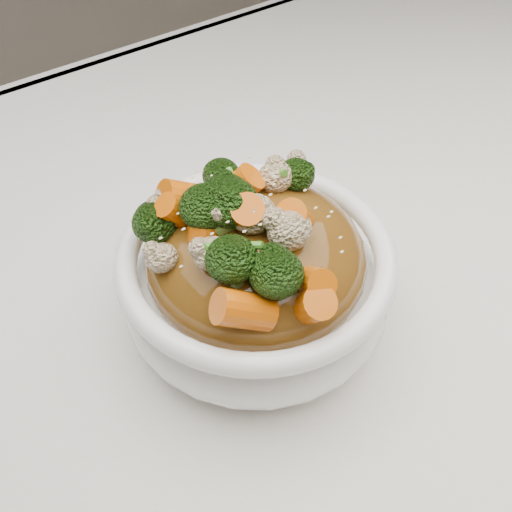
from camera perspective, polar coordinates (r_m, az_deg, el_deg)
dining_table at (r=0.80m, az=0.99°, el=-19.77°), size 1.20×0.80×0.75m
tablecloth at (r=0.50m, az=1.50°, el=-3.25°), size 1.20×0.80×0.04m
bowl at (r=0.43m, az=0.00°, el=-2.63°), size 0.21×0.21×0.07m
sauce_base at (r=0.41m, az=0.00°, el=-0.25°), size 0.17×0.17×0.08m
carrots at (r=0.37m, az=0.00°, el=5.55°), size 0.17×0.17×0.04m
broccoli at (r=0.37m, az=0.00°, el=5.44°), size 0.17×0.17×0.04m
cauliflower at (r=0.37m, az=0.00°, el=5.24°), size 0.17×0.17×0.03m
scallions at (r=0.37m, az=0.00°, el=5.65°), size 0.13×0.13×0.02m
sesame_seeds at (r=0.37m, az=0.00°, el=5.65°), size 0.15×0.15×0.01m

